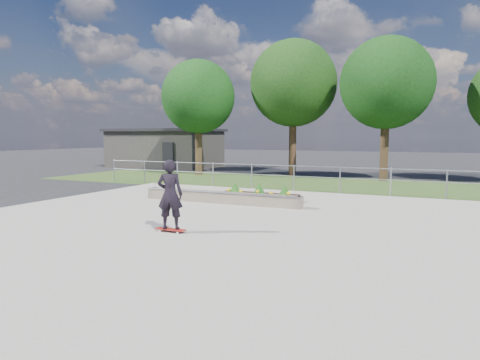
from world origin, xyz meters
The scene contains 11 objects.
ground centered at (0.00, 0.00, 0.00)m, with size 120.00×120.00×0.00m, color black.
grass_verge centered at (0.00, 11.00, 0.01)m, with size 30.00×8.00×0.02m, color #2D431B.
concrete_slab centered at (0.00, 0.00, 0.03)m, with size 15.00×15.00×0.06m, color gray.
fence centered at (0.00, 7.50, 0.77)m, with size 20.06×0.06×1.20m.
building centered at (-14.00, 18.00, 1.51)m, with size 8.40×5.40×3.00m.
tree_far_left centered at (-8.00, 13.00, 4.85)m, with size 4.55×4.55×7.15m.
tree_mid_left centered at (-2.50, 15.00, 5.61)m, with size 5.25×5.25×8.25m.
tree_mid_right centered at (3.00, 14.00, 5.23)m, with size 4.90×4.90×7.70m.
grind_ledge centered at (-1.32, 3.11, 0.26)m, with size 6.00×0.44×0.43m.
planter_bed centered at (-0.35, 4.19, 0.24)m, with size 3.00×1.20×0.61m.
skateboarder centered at (-0.29, -1.54, 1.00)m, with size 0.80×0.60×1.81m.
Camera 1 is at (5.66, -10.27, 2.43)m, focal length 32.00 mm.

